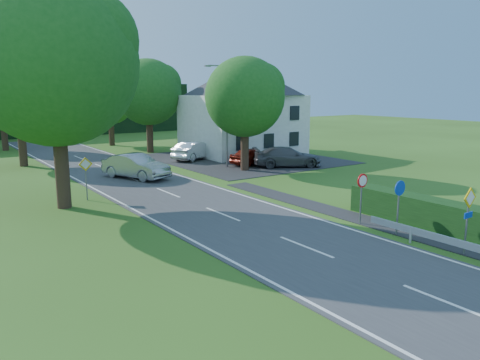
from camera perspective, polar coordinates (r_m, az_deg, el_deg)
road at (r=24.85m, az=-4.66°, el=-3.23°), size 7.00×80.00×0.04m
parking_pad at (r=41.99m, az=0.49°, el=2.61°), size 14.00×16.00×0.04m
line_edge_left at (r=23.43m, az=-11.55°, el=-4.22°), size 0.12×80.00×0.01m
line_edge_right at (r=26.58m, az=1.40°, el=-2.20°), size 0.12×80.00×0.01m
line_centre at (r=24.84m, az=-4.66°, el=-3.17°), size 0.12×80.00×0.01m
tree_main at (r=25.58m, az=-21.46°, el=9.60°), size 9.40×9.40×11.64m
tree_left_far at (r=41.49m, az=-25.30°, el=7.41°), size 7.00×7.00×8.58m
tree_right_far at (r=46.93m, az=-11.06°, el=8.84°), size 7.40×7.40×9.09m
tree_left_back at (r=53.42m, az=-27.01°, el=7.54°), size 6.60×6.60×8.07m
tree_right_back at (r=54.02m, az=-15.51°, el=8.07°), size 6.20×6.20×7.56m
tree_right_mid at (r=35.49m, az=0.59°, el=8.02°), size 7.00×7.00×8.58m
treeline_right at (r=69.84m, az=-18.42°, el=8.24°), size 30.00×5.00×7.00m
house_white at (r=45.19m, az=0.36°, el=8.79°), size 10.60×8.40×8.60m
streetlight at (r=36.89m, az=-1.80°, el=8.40°), size 2.03×0.18×8.00m
sign_priority_right at (r=19.12m, az=26.10°, el=-3.14°), size 0.78×0.09×2.59m
sign_roundabout at (r=20.70m, az=18.83°, el=-1.95°), size 0.64×0.08×2.37m
sign_speed_limit at (r=21.88m, az=14.66°, el=-0.79°), size 0.64×0.11×2.37m
sign_priority_left at (r=27.27m, az=-18.30°, el=1.16°), size 0.78×0.09×2.44m
moving_car at (r=33.21m, az=-12.59°, el=1.66°), size 3.58×5.43×1.69m
motorcycle at (r=37.01m, az=-12.70°, el=2.02°), size 0.97×1.95×0.98m
parked_car_red at (r=38.63m, az=1.49°, el=2.95°), size 4.27×2.21×1.39m
parked_car_silver_a at (r=41.54m, az=-5.57°, el=3.61°), size 5.11×3.69×1.60m
parked_car_grey at (r=37.64m, az=5.76°, el=2.84°), size 5.83×4.53×1.58m
parked_car_silver_b at (r=44.20m, az=2.46°, el=4.02°), size 5.74×3.53×1.48m
parasol at (r=43.28m, az=0.61°, el=4.09°), size 2.59×2.61×1.80m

